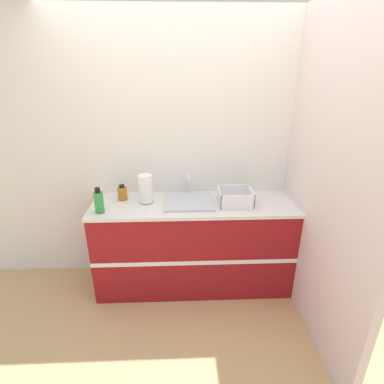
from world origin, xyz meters
name	(u,v)px	position (x,y,z in m)	size (l,w,h in m)	color
ground_plane	(195,301)	(0.00, 0.00, 0.00)	(12.00, 12.00, 0.00)	tan
wall_back	(192,150)	(0.00, 0.58, 1.30)	(4.23, 0.06, 2.60)	silver
wall_right	(303,157)	(0.94, 0.28, 1.30)	(0.06, 2.55, 2.60)	silver
counter_cabinet	(194,244)	(0.00, 0.28, 0.44)	(1.85, 0.57, 0.88)	maroon
sink	(189,200)	(-0.04, 0.30, 0.90)	(0.44, 0.40, 0.21)	silver
paper_towel_roll	(146,189)	(-0.43, 0.31, 1.02)	(0.12, 0.12, 0.26)	#4C4C51
dish_rack	(235,199)	(0.37, 0.24, 0.93)	(0.30, 0.27, 0.14)	white
bottle_amber	(122,193)	(-0.66, 0.38, 0.95)	(0.09, 0.09, 0.15)	#B26B19
bottle_green	(99,202)	(-0.80, 0.12, 0.98)	(0.08, 0.08, 0.22)	#2D8C3D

